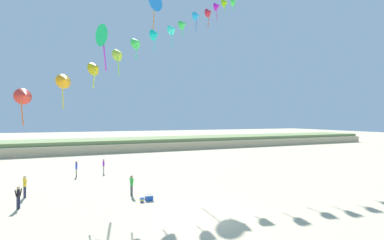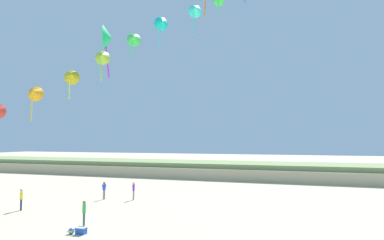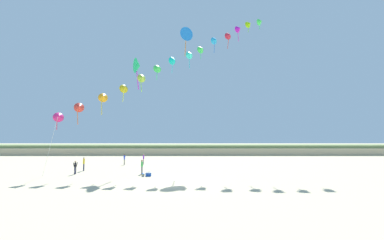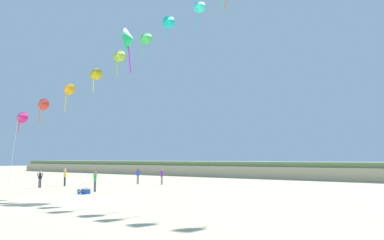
{
  "view_description": "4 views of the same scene",
  "coord_description": "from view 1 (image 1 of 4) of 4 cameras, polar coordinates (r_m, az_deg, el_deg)",
  "views": [
    {
      "loc": [
        -6.74,
        -14.53,
        6.01
      ],
      "look_at": [
        2.72,
        9.2,
        5.95
      ],
      "focal_mm": 24.0,
      "sensor_mm": 36.0,
      "label": 1
    },
    {
      "loc": [
        10.0,
        -12.93,
        5.49
      ],
      "look_at": [
        1.69,
        11.69,
        7.03
      ],
      "focal_mm": 32.0,
      "sensor_mm": 36.0,
      "label": 2
    },
    {
      "loc": [
        2.01,
        -23.48,
        4.36
      ],
      "look_at": [
        2.18,
        13.19,
        6.58
      ],
      "focal_mm": 24.0,
      "sensor_mm": 36.0,
      "label": 3
    },
    {
      "loc": [
        22.31,
        -14.86,
        2.62
      ],
      "look_at": [
        2.69,
        10.25,
        5.65
      ],
      "focal_mm": 38.0,
      "sensor_mm": 36.0,
      "label": 4
    }
  ],
  "objects": [
    {
      "name": "person_mid_center",
      "position": [
        24.02,
        -33.16,
        -12.0
      ],
      "size": [
        0.41,
        0.53,
        1.68
      ],
      "color": "#282D4C",
      "rests_on": "ground"
    },
    {
      "name": "large_kite_low_lead",
      "position": [
        36.66,
        -8.5,
        24.32
      ],
      "size": [
        2.39,
        1.74,
        4.82
      ],
      "color": "#2080E6"
    },
    {
      "name": "large_kite_mid_trail",
      "position": [
        26.81,
        -18.85,
        17.23
      ],
      "size": [
        1.64,
        2.17,
        4.35
      ],
      "color": "#1AD569"
    },
    {
      "name": "person_near_left",
      "position": [
        21.31,
        -13.28,
        -13.66
      ],
      "size": [
        0.3,
        0.54,
        1.61
      ],
      "color": "#474C56",
      "rests_on": "ground"
    },
    {
      "name": "person_far_left",
      "position": [
        29.93,
        -24.31,
        -9.65
      ],
      "size": [
        0.22,
        0.57,
        1.61
      ],
      "color": "gray",
      "rests_on": "ground"
    },
    {
      "name": "kite_banner_string",
      "position": [
        28.8,
        -6.25,
        18.76
      ],
      "size": [
        28.48,
        16.32,
        24.49
      ],
      "color": "#DB2274"
    },
    {
      "name": "dune_ridge",
      "position": [
        53.24,
        -14.44,
        -5.18
      ],
      "size": [
        120.0,
        11.13,
        2.18
      ],
      "color": "#BFAE8B",
      "rests_on": "ground"
    },
    {
      "name": "person_far_right",
      "position": [
        30.57,
        -19.06,
        -9.43
      ],
      "size": [
        0.22,
        0.57,
        1.62
      ],
      "color": "gray",
      "rests_on": "ground"
    },
    {
      "name": "beach_cooler",
      "position": [
        20.11,
        -9.54,
        -16.63
      ],
      "size": [
        0.58,
        0.41,
        0.46
      ],
      "color": "blue",
      "rests_on": "ground"
    },
    {
      "name": "person_near_right",
      "position": [
        21.4,
        -34.15,
        -13.78
      ],
      "size": [
        0.41,
        0.44,
        1.51
      ],
      "color": "#282D4C",
      "rests_on": "ground"
    },
    {
      "name": "beach_ball",
      "position": [
        19.84,
        -11.06,
        -16.96
      ],
      "size": [
        0.36,
        0.36,
        0.36
      ],
      "color": "blue",
      "rests_on": "ground"
    },
    {
      "name": "ground_plane",
      "position": [
        17.1,
        3.14,
        -20.44
      ],
      "size": [
        240.0,
        240.0,
        0.0
      ],
      "primitive_type": "plane",
      "color": "beige"
    }
  ]
}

